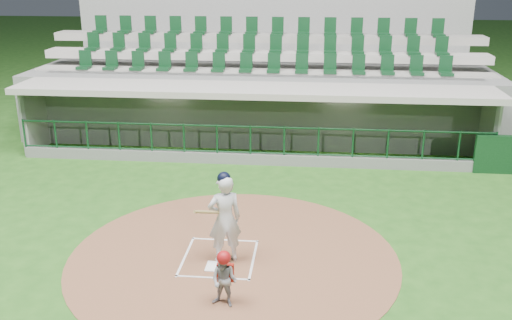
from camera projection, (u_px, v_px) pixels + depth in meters
The scene contains 8 objects.
ground at pixel (221, 252), 12.70m from camera, with size 120.00×120.00×0.00m, color #204F16.
dirt_circle at pixel (233, 257), 12.48m from camera, with size 7.20×7.20×0.01m, color brown.
home_plate at pixel (216, 267), 12.03m from camera, with size 0.43×0.43×0.02m, color white.
batter_box_chalk at pixel (219, 258), 12.41m from camera, with size 1.55×1.80×0.01m.
dugout_structure at pixel (261, 120), 19.74m from camera, with size 16.40×3.70×3.00m.
seating_deck at pixel (264, 89), 22.51m from camera, with size 17.00×6.72×5.15m.
batter at pixel (225, 218), 11.97m from camera, with size 0.96×0.99×2.04m.
catcher at pixel (224, 278), 10.51m from camera, with size 0.60×0.52×1.13m.
Camera 1 is at (1.91, -11.22, 6.04)m, focal length 40.00 mm.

